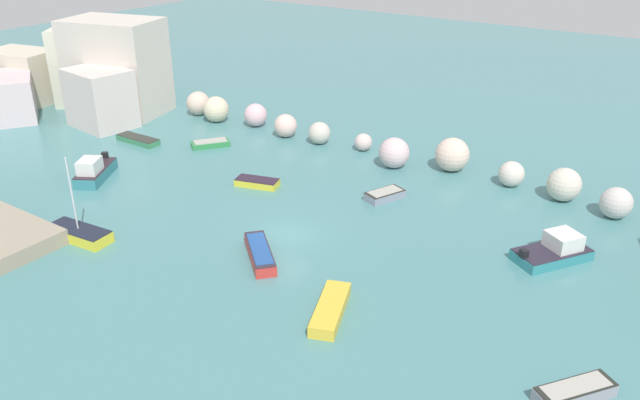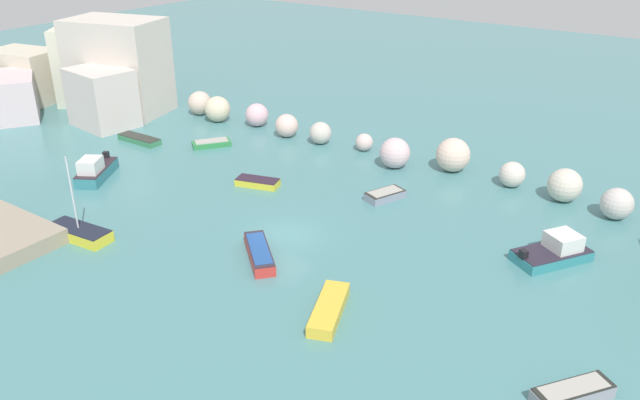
{
  "view_description": "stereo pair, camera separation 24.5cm",
  "coord_description": "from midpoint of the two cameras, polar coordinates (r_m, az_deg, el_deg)",
  "views": [
    {
      "loc": [
        21.64,
        -27.83,
        19.02
      ],
      "look_at": [
        0.0,
        3.68,
        1.0
      ],
      "focal_mm": 35.78,
      "sensor_mm": 36.0,
      "label": 1
    },
    {
      "loc": [
        21.85,
        -27.69,
        19.02
      ],
      "look_at": [
        0.0,
        3.68,
        1.0
      ],
      "focal_mm": 35.78,
      "sensor_mm": 36.0,
      "label": 2
    }
  ],
  "objects": [
    {
      "name": "cove_water",
      "position": [
        40.07,
        -2.84,
        -3.14
      ],
      "size": [
        160.0,
        160.0,
        0.0
      ],
      "primitive_type": "plane",
      "color": "teal",
      "rests_on": "ground"
    },
    {
      "name": "moored_boat_4",
      "position": [
        37.49,
        -5.26,
        -4.73
      ],
      "size": [
        4.16,
        3.86,
        0.7
      ],
      "rotation": [
        0.0,
        0.0,
        5.56
      ],
      "color": "red",
      "rests_on": "cove_water"
    },
    {
      "name": "moored_boat_2",
      "position": [
        42.17,
        -20.58,
        -2.74
      ],
      "size": [
        4.45,
        2.01,
        5.42
      ],
      "rotation": [
        0.0,
        0.0,
        0.1
      ],
      "color": "yellow",
      "rests_on": "cove_water"
    },
    {
      "name": "rock_breakwater",
      "position": [
        52.03,
        5.2,
        5.0
      ],
      "size": [
        44.56,
        4.44,
        2.62
      ],
      "color": "beige",
      "rests_on": "ground"
    },
    {
      "name": "moored_boat_9",
      "position": [
        44.87,
        6.0,
        0.46
      ],
      "size": [
        2.27,
        3.08,
        0.61
      ],
      "rotation": [
        0.0,
        0.0,
        1.19
      ],
      "color": "gray",
      "rests_on": "cove_water"
    },
    {
      "name": "moored_boat_1",
      "position": [
        46.97,
        -5.45,
        1.59
      ],
      "size": [
        3.4,
        2.12,
        0.54
      ],
      "rotation": [
        0.0,
        0.0,
        3.42
      ],
      "color": "yellow",
      "rests_on": "cove_water"
    },
    {
      "name": "moored_boat_7",
      "position": [
        32.62,
        1.03,
        -9.74
      ],
      "size": [
        2.77,
        4.5,
        0.65
      ],
      "rotation": [
        0.0,
        0.0,
        5.08
      ],
      "color": "yellow",
      "rests_on": "cove_water"
    },
    {
      "name": "moored_boat_8",
      "position": [
        57.58,
        -15.73,
        5.25
      ],
      "size": [
        4.22,
        1.32,
        0.51
      ],
      "rotation": [
        0.0,
        0.0,
        3.15
      ],
      "color": "#397F53",
      "rests_on": "cove_water"
    },
    {
      "name": "moored_boat_3",
      "position": [
        55.26,
        -9.56,
        5.02
      ],
      "size": [
        2.94,
        3.34,
        0.52
      ],
      "rotation": [
        0.0,
        0.0,
        0.93
      ],
      "color": "#308445",
      "rests_on": "cove_water"
    },
    {
      "name": "cliff_headland_left",
      "position": [
        68.22,
        -21.18,
        10.3
      ],
      "size": [
        20.17,
        21.53,
        8.97
      ],
      "color": "beige",
      "rests_on": "ground"
    },
    {
      "name": "moored_boat_5",
      "position": [
        50.61,
        -19.34,
        2.51
      ],
      "size": [
        3.8,
        4.77,
        1.86
      ],
      "rotation": [
        0.0,
        0.0,
        5.25
      ],
      "color": "teal",
      "rests_on": "cove_water"
    },
    {
      "name": "moored_boat_0",
      "position": [
        39.56,
        20.42,
        -4.3
      ],
      "size": [
        4.2,
        4.88,
        1.59
      ],
      "rotation": [
        0.0,
        0.0,
        0.99
      ],
      "color": "teal",
      "rests_on": "cove_water"
    },
    {
      "name": "moored_boat_6",
      "position": [
        29.81,
        21.89,
        -15.72
      ],
      "size": [
        2.99,
        3.54,
        0.7
      ],
      "rotation": [
        0.0,
        0.0,
        4.09
      ],
      "color": "gray",
      "rests_on": "cove_water"
    }
  ]
}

